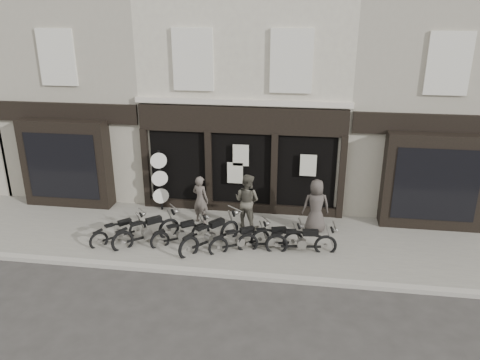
# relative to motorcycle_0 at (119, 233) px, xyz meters

# --- Properties ---
(ground_plane) EXTENTS (90.00, 90.00, 0.00)m
(ground_plane) POSITION_rel_motorcycle_0_xyz_m (3.47, -0.15, -0.36)
(ground_plane) COLOR #2D2B28
(ground_plane) RESTS_ON ground
(pavement) EXTENTS (30.00, 4.20, 0.12)m
(pavement) POSITION_rel_motorcycle_0_xyz_m (3.47, 0.75, -0.30)
(pavement) COLOR slate
(pavement) RESTS_ON ground_plane
(kerb) EXTENTS (30.00, 0.25, 0.13)m
(kerb) POSITION_rel_motorcycle_0_xyz_m (3.47, -1.40, -0.30)
(kerb) COLOR gray
(kerb) RESTS_ON ground_plane
(central_building) EXTENTS (7.30, 6.22, 8.34)m
(central_building) POSITION_rel_motorcycle_0_xyz_m (3.47, 5.80, 3.72)
(central_building) COLOR beige
(central_building) RESTS_ON ground
(neighbour_left) EXTENTS (5.60, 6.73, 8.34)m
(neighbour_left) POSITION_rel_motorcycle_0_xyz_m (-2.88, 5.74, 3.68)
(neighbour_left) COLOR gray
(neighbour_left) RESTS_ON ground
(neighbour_right) EXTENTS (5.60, 6.73, 8.34)m
(neighbour_right) POSITION_rel_motorcycle_0_xyz_m (9.82, 5.74, 3.68)
(neighbour_right) COLOR gray
(neighbour_right) RESTS_ON ground
(motorcycle_0) EXTENTS (1.48, 1.53, 0.92)m
(motorcycle_0) POSITION_rel_motorcycle_0_xyz_m (0.00, 0.00, 0.00)
(motorcycle_0) COLOR black
(motorcycle_0) RESTS_ON ground
(motorcycle_1) EXTENTS (1.84, 1.71, 1.08)m
(motorcycle_1) POSITION_rel_motorcycle_0_xyz_m (0.91, 0.00, 0.07)
(motorcycle_1) COLOR black
(motorcycle_1) RESTS_ON ground
(motorcycle_2) EXTENTS (1.71, 1.32, 0.94)m
(motorcycle_2) POSITION_rel_motorcycle_0_xyz_m (1.96, 0.16, 0.01)
(motorcycle_2) COLOR black
(motorcycle_2) RESTS_ON ground
(motorcycle_3) EXTENTS (1.69, 1.95, 1.11)m
(motorcycle_3) POSITION_rel_motorcycle_0_xyz_m (2.92, 0.00, 0.08)
(motorcycle_3) COLOR black
(motorcycle_3) RESTS_ON ground
(motorcycle_4) EXTENTS (1.80, 1.24, 0.95)m
(motorcycle_4) POSITION_rel_motorcycle_0_xyz_m (3.84, -0.01, 0.02)
(motorcycle_4) COLOR black
(motorcycle_4) RESTS_ON ground
(motorcycle_5) EXTENTS (2.00, 0.79, 0.98)m
(motorcycle_5) POSITION_rel_motorcycle_0_xyz_m (4.77, 0.15, 0.02)
(motorcycle_5) COLOR black
(motorcycle_5) RESTS_ON ground
(motorcycle_6) EXTENTS (2.14, 0.58, 1.02)m
(motorcycle_6) POSITION_rel_motorcycle_0_xyz_m (5.69, 0.08, 0.04)
(motorcycle_6) COLOR black
(motorcycle_6) RESTS_ON ground
(man_left) EXTENTS (0.71, 0.61, 1.66)m
(man_left) POSITION_rel_motorcycle_0_xyz_m (2.25, 1.65, 0.59)
(man_left) COLOR #4E4640
(man_left) RESTS_ON pavement
(man_centre) EXTENTS (1.09, 0.99, 1.84)m
(man_centre) POSITION_rel_motorcycle_0_xyz_m (3.83, 1.57, 0.67)
(man_centre) COLOR #48453A
(man_centre) RESTS_ON pavement
(man_right) EXTENTS (0.94, 0.68, 1.78)m
(man_right) POSITION_rel_motorcycle_0_xyz_m (6.08, 1.54, 0.64)
(man_right) COLOR #3E3833
(man_right) RESTS_ON pavement
(advert_sign_post) EXTENTS (0.54, 0.37, 2.35)m
(advert_sign_post) POSITION_rel_motorcycle_0_xyz_m (0.61, 2.45, 0.78)
(advert_sign_post) COLOR black
(advert_sign_post) RESTS_ON ground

